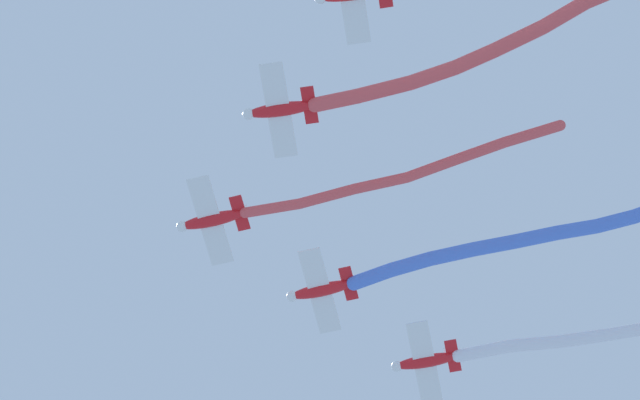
# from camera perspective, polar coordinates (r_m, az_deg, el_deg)

# --- Properties ---
(airplane_lead) EXTENTS (5.88, 4.91, 1.55)m
(airplane_lead) POSITION_cam_1_polar(r_m,az_deg,el_deg) (91.05, -4.34, -0.79)
(airplane_lead) COLOR red
(smoke_trail_lead) EXTENTS (10.74, 18.31, 2.02)m
(smoke_trail_lead) POSITION_cam_1_polar(r_m,az_deg,el_deg) (89.15, 3.24, 1.03)
(smoke_trail_lead) COLOR #DB4C4C
(airplane_left_wing) EXTENTS (5.65, 5.05, 1.55)m
(airplane_left_wing) POSITION_cam_1_polar(r_m,az_deg,el_deg) (87.96, -1.63, 3.60)
(airplane_left_wing) COLOR red
(smoke_trail_left_wing) EXTENTS (12.67, 28.04, 4.48)m
(smoke_trail_left_wing) POSITION_cam_1_polar(r_m,az_deg,el_deg) (88.68, 8.85, 7.16)
(smoke_trail_left_wing) COLOR #DB4C4C
(airplane_right_wing) EXTENTS (5.88, 4.91, 1.55)m
(airplane_right_wing) POSITION_cam_1_polar(r_m,az_deg,el_deg) (93.35, 0.02, -3.59)
(airplane_right_wing) COLOR red
(smoke_trail_right_wing) EXTENTS (16.26, 22.84, 4.17)m
(smoke_trail_right_wing) POSITION_cam_1_polar(r_m,az_deg,el_deg) (94.26, 9.26, -1.24)
(smoke_trail_right_wing) COLOR #4C75DB
(airplane_trail) EXTENTS (5.79, 4.98, 1.55)m
(airplane_trail) POSITION_cam_1_polar(r_m,az_deg,el_deg) (95.84, 4.18, -6.39)
(airplane_trail) COLOR red
(smoke_trail_trail) EXTENTS (12.28, 16.34, 1.34)m
(smoke_trail_trail) POSITION_cam_1_polar(r_m,az_deg,el_deg) (96.26, 11.18, -5.19)
(smoke_trail_trail) COLOR white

